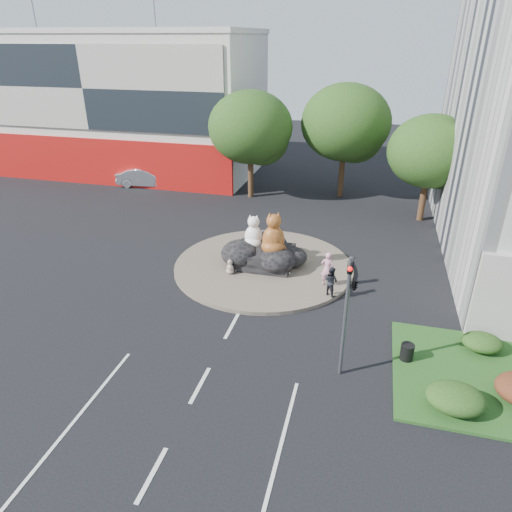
% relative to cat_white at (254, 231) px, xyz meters
% --- Properties ---
extents(ground, '(120.00, 120.00, 0.00)m').
position_rel_cat_white_xyz_m(ground, '(0.63, -10.23, -2.06)').
color(ground, black).
rests_on(ground, ground).
extents(roundabout_island, '(10.00, 10.00, 0.20)m').
position_rel_cat_white_xyz_m(roundabout_island, '(0.63, -0.23, -1.96)').
color(roundabout_island, brown).
rests_on(roundabout_island, ground).
extents(rock_plinth, '(3.20, 2.60, 0.90)m').
position_rel_cat_white_xyz_m(rock_plinth, '(0.63, -0.23, -1.41)').
color(rock_plinth, black).
rests_on(rock_plinth, roundabout_island).
extents(shophouse_block, '(25.20, 12.30, 17.40)m').
position_rel_cat_white_xyz_m(shophouse_block, '(-17.37, 17.68, 4.13)').
color(shophouse_block, silver).
rests_on(shophouse_block, ground).
extents(tree_left, '(6.46, 6.46, 8.27)m').
position_rel_cat_white_xyz_m(tree_left, '(-3.30, 11.83, 3.19)').
color(tree_left, '#382314').
rests_on(tree_left, ground).
extents(tree_mid, '(6.84, 6.84, 8.76)m').
position_rel_cat_white_xyz_m(tree_mid, '(3.70, 13.83, 3.50)').
color(tree_mid, '#382314').
rests_on(tree_mid, ground).
extents(tree_right, '(5.70, 5.70, 7.30)m').
position_rel_cat_white_xyz_m(tree_right, '(9.70, 9.83, 2.57)').
color(tree_right, '#382314').
rests_on(tree_right, ground).
extents(hedge_near_green, '(2.00, 1.60, 0.90)m').
position_rel_cat_white_xyz_m(hedge_near_green, '(9.63, -9.23, -1.49)').
color(hedge_near_green, '#1A3912').
rests_on(hedge_near_green, grass_verge).
extents(hedge_back_green, '(1.60, 1.28, 0.72)m').
position_rel_cat_white_xyz_m(hedge_back_green, '(11.13, -5.43, -1.58)').
color(hedge_back_green, '#1A3912').
rests_on(hedge_back_green, grass_verge).
extents(traffic_light, '(0.44, 1.24, 5.00)m').
position_rel_cat_white_xyz_m(traffic_light, '(5.73, -8.23, 1.56)').
color(traffic_light, '#595B60').
rests_on(traffic_light, ground).
extents(cat_white, '(1.22, 1.08, 1.91)m').
position_rel_cat_white_xyz_m(cat_white, '(0.00, 0.00, 0.00)').
color(cat_white, white).
rests_on(cat_white, rock_plinth).
extents(cat_tabby, '(1.74, 1.64, 2.32)m').
position_rel_cat_white_xyz_m(cat_tabby, '(1.23, -0.42, 0.21)').
color(cat_tabby, '#C16228').
rests_on(cat_tabby, rock_plinth).
extents(kitten_calico, '(0.67, 0.67, 0.85)m').
position_rel_cat_white_xyz_m(kitten_calico, '(-0.85, -1.74, -1.43)').
color(kitten_calico, silver).
rests_on(kitten_calico, roundabout_island).
extents(kitten_white, '(0.73, 0.73, 0.92)m').
position_rel_cat_white_xyz_m(kitten_white, '(1.99, -1.19, -1.40)').
color(kitten_white, silver).
rests_on(kitten_white, roundabout_island).
extents(pedestrian_pink, '(0.69, 0.47, 1.85)m').
position_rel_cat_white_xyz_m(pedestrian_pink, '(4.34, -1.72, -0.93)').
color(pedestrian_pink, pink).
rests_on(pedestrian_pink, roundabout_island).
extents(pedestrian_dark, '(0.93, 0.88, 1.52)m').
position_rel_cat_white_xyz_m(pedestrian_dark, '(4.63, -2.66, -1.10)').
color(pedestrian_dark, black).
rests_on(pedestrian_dark, roundabout_island).
extents(parked_car, '(5.18, 2.41, 1.64)m').
position_rel_cat_white_xyz_m(parked_car, '(-12.85, 12.27, -1.23)').
color(parked_car, '#B5B9BD').
rests_on(parked_car, ground).
extents(litter_bin, '(0.63, 0.63, 0.68)m').
position_rel_cat_white_xyz_m(litter_bin, '(8.13, -6.83, -1.60)').
color(litter_bin, black).
rests_on(litter_bin, grass_verge).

